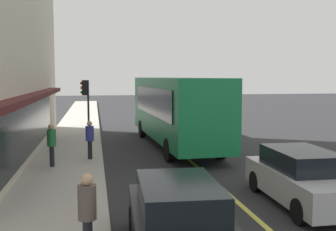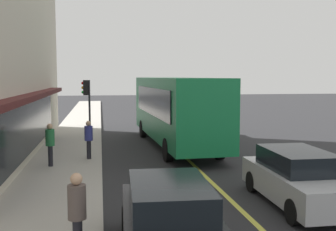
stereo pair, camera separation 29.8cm
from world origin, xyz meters
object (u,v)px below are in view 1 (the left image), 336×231
car_silver (303,178)px  pedestrian_waiting (90,136)px  pedestrian_at_corner (52,141)px  car_black (180,223)px  pedestrian_mid_block (87,209)px  traffic_light (85,94)px  bus (175,108)px

car_silver → pedestrian_waiting: size_ratio=2.73×
pedestrian_at_corner → car_black: bearing=-158.8°
pedestrian_mid_block → pedestrian_waiting: size_ratio=1.05×
pedestrian_at_corner → pedestrian_waiting: bearing=-49.8°
traffic_light → car_black: (-17.20, -2.10, -1.79)m
traffic_light → pedestrian_at_corner: (-8.93, 1.11, -1.40)m
pedestrian_at_corner → pedestrian_waiting: size_ratio=1.03×
bus → pedestrian_at_corner: bus is taller
car_silver → pedestrian_mid_block: 6.53m
car_silver → pedestrian_at_corner: size_ratio=2.64×
bus → traffic_light: 6.46m
bus → traffic_light: size_ratio=3.51×
bus → car_silver: bus is taller
pedestrian_mid_block → pedestrian_waiting: (9.53, 0.05, -0.05)m
bus → pedestrian_waiting: bearing=126.9°
bus → car_silver: size_ratio=2.59×
car_silver → car_black: bearing=124.2°
car_black → car_silver: size_ratio=1.01×
bus → pedestrian_at_corner: 7.20m
car_black → pedestrian_mid_block: pedestrian_mid_block is taller
car_black → pedestrian_mid_block: bearing=92.3°
bus → pedestrian_waiting: size_ratio=7.07×
pedestrian_mid_block → pedestrian_waiting: 9.53m
traffic_light → pedestrian_waiting: size_ratio=2.01×
car_black → car_silver: (2.79, -4.11, 0.00)m
car_black → pedestrian_at_corner: 8.88m
bus → traffic_light: (4.55, 4.54, 0.55)m
traffic_light → pedestrian_waiting: (-7.74, -0.30, -1.44)m
traffic_light → pedestrian_at_corner: size_ratio=1.95×
traffic_light → car_black: 17.42m
bus → car_silver: 10.07m
pedestrian_waiting → pedestrian_mid_block: bearing=-179.7°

